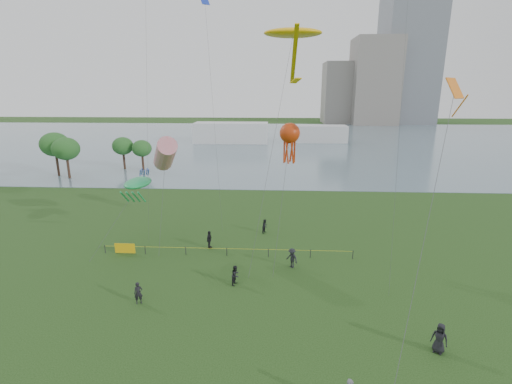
{
  "coord_description": "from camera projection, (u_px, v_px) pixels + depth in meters",
  "views": [
    {
      "loc": [
        1.42,
        -16.95,
        15.45
      ],
      "look_at": [
        0.0,
        10.0,
        8.0
      ],
      "focal_mm": 26.0,
      "sensor_mm": 36.0,
      "label": 1
    }
  ],
  "objects": [
    {
      "name": "ground_plane",
      "position": [
        246.0,
        379.0,
        20.5
      ],
      "size": [
        400.0,
        400.0,
        0.0
      ],
      "primitive_type": "plane",
      "color": "#183511"
    },
    {
      "name": "lake",
      "position": [
        271.0,
        141.0,
        116.76
      ],
      "size": [
        400.0,
        120.0,
        0.08
      ],
      "primitive_type": "cube",
      "color": "slate",
      "rests_on": "ground_plane"
    },
    {
      "name": "building_mid",
      "position": [
        374.0,
        82.0,
        169.05
      ],
      "size": [
        20.0,
        20.0,
        38.0
      ],
      "primitive_type": "cube",
      "color": "slate",
      "rests_on": "ground_plane"
    },
    {
      "name": "building_low",
      "position": [
        340.0,
        93.0,
        176.87
      ],
      "size": [
        16.0,
        18.0,
        28.0
      ],
      "primitive_type": "cube",
      "color": "slate",
      "rests_on": "ground_plane"
    },
    {
      "name": "pavilion_left",
      "position": [
        231.0,
        133.0,
        111.76
      ],
      "size": [
        22.0,
        8.0,
        6.0
      ],
      "primitive_type": "cube",
      "color": "silver",
      "rests_on": "ground_plane"
    },
    {
      "name": "pavilion_right",
      "position": [
        317.0,
        134.0,
        113.46
      ],
      "size": [
        18.0,
        7.0,
        5.0
      ],
      "primitive_type": "cube",
      "color": "silver",
      "rests_on": "ground_plane"
    },
    {
      "name": "trees",
      "position": [
        67.0,
        148.0,
        67.83
      ],
      "size": [
        28.15,
        15.91,
        8.03
      ],
      "color": "#342117",
      "rests_on": "ground_plane"
    },
    {
      "name": "fence",
      "position": [
        164.0,
        249.0,
        35.91
      ],
      "size": [
        24.07,
        0.07,
        1.05
      ],
      "color": "black",
      "rests_on": "ground_plane"
    },
    {
      "name": "spectator_a",
      "position": [
        236.0,
        275.0,
        30.29
      ],
      "size": [
        0.88,
        0.98,
        1.67
      ],
      "primitive_type": "imported",
      "rotation": [
        0.0,
        0.0,
        1.2
      ],
      "color": "black",
      "rests_on": "ground_plane"
    },
    {
      "name": "spectator_b",
      "position": [
        292.0,
        258.0,
        33.18
      ],
      "size": [
        1.33,
        1.31,
        1.83
      ],
      "primitive_type": "imported",
      "rotation": [
        0.0,
        0.0,
        -0.75
      ],
      "color": "black",
      "rests_on": "ground_plane"
    },
    {
      "name": "spectator_c",
      "position": [
        209.0,
        240.0,
        37.26
      ],
      "size": [
        0.66,
        1.14,
        1.83
      ],
      "primitive_type": "imported",
      "rotation": [
        0.0,
        0.0,
        1.36
      ],
      "color": "black",
      "rests_on": "ground_plane"
    },
    {
      "name": "spectator_d",
      "position": [
        440.0,
        338.0,
        22.38
      ],
      "size": [
        1.13,
        1.05,
        1.94
      ],
      "primitive_type": "imported",
      "rotation": [
        0.0,
        0.0,
        -0.61
      ],
      "color": "black",
      "rests_on": "ground_plane"
    },
    {
      "name": "spectator_f",
      "position": [
        138.0,
        293.0,
        27.57
      ],
      "size": [
        0.73,
        0.61,
        1.7
      ],
      "primitive_type": "imported",
      "rotation": [
        0.0,
        0.0,
        0.39
      ],
      "color": "black",
      "rests_on": "ground_plane"
    },
    {
      "name": "spectator_g",
      "position": [
        265.0,
        226.0,
        41.29
      ],
      "size": [
        0.89,
        0.96,
        1.59
      ],
      "primitive_type": "imported",
      "rotation": [
        0.0,
        0.0,
        1.08
      ],
      "color": "black",
      "rests_on": "ground_plane"
    },
    {
      "name": "kite_stingray",
      "position": [
        293.0,
        33.0,
        34.95
      ],
      "size": [
        6.44,
        11.33,
        21.09
      ],
      "rotation": [
        0.0,
        0.0,
        0.43
      ],
      "color": "#3F3F42"
    },
    {
      "name": "kite_windsock",
      "position": [
        165.0,
        154.0,
        36.57
      ],
      "size": [
        4.32,
        6.17,
        11.29
      ],
      "rotation": [
        0.0,
        0.0,
        0.04
      ],
      "color": "#3F3F42"
    },
    {
      "name": "kite_creature",
      "position": [
        138.0,
        183.0,
        36.46
      ],
      "size": [
        4.89,
        6.23,
        7.05
      ],
      "rotation": [
        0.0,
        0.0,
        0.36
      ],
      "color": "#3F3F42"
    },
    {
      "name": "kite_octopus",
      "position": [
        290.0,
        134.0,
        35.49
      ],
      "size": [
        2.42,
        8.19,
        12.45
      ],
      "rotation": [
        0.0,
        0.0,
        -0.37
      ],
      "color": "#3F3F42"
    },
    {
      "name": "kite_delta",
      "position": [
        453.0,
        104.0,
        21.49
      ],
      "size": [
        7.15,
        12.58,
        16.17
      ],
      "rotation": [
        0.0,
        0.0,
        0.43
      ],
      "color": "#3F3F42"
    }
  ]
}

